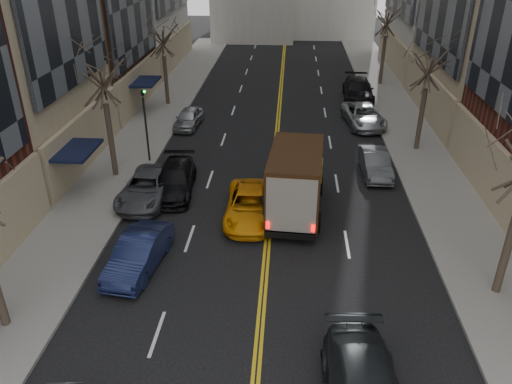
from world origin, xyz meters
TOP-DOWN VIEW (x-y plane):
  - sidewalk_left at (-9.00, 27.00)m, footprint 4.00×66.00m
  - sidewalk_right at (9.00, 27.00)m, footprint 4.00×66.00m
  - tree_lf_mid at (-8.80, 20.00)m, footprint 3.20×3.20m
  - tree_lf_far at (-8.80, 33.00)m, footprint 3.20×3.20m
  - tree_rt_mid at (8.80, 25.00)m, footprint 3.20×3.20m
  - tree_rt_far at (8.80, 40.00)m, footprint 3.20×3.20m
  - traffic_signal at (-7.39, 22.00)m, footprint 0.29×0.26m
  - ups_truck at (1.20, 16.72)m, footprint 2.91×6.39m
  - taxi at (-0.94, 16.00)m, footprint 2.38×4.97m
  - pedestrian at (-0.17, 14.86)m, footprint 0.49×0.70m
  - parked_lf_b at (-5.10, 11.69)m, footprint 2.05×4.48m
  - parked_lf_c at (-6.30, 17.48)m, footprint 2.46×5.00m
  - parked_lf_d at (-5.10, 18.40)m, footprint 2.34×5.02m
  - parked_lf_e at (-6.22, 28.21)m, footprint 1.80×3.88m
  - parked_rt_a at (5.69, 21.31)m, footprint 1.52×4.11m
  - parked_rt_b at (6.01, 29.42)m, footprint 3.02×5.41m
  - parked_rt_c at (6.30, 35.44)m, footprint 2.52×5.78m

SIDE VIEW (x-z plane):
  - sidewalk_left at x=-9.00m, z-range 0.00..0.15m
  - sidewalk_right at x=9.00m, z-range 0.00..0.15m
  - parked_lf_e at x=-6.22m, z-range 0.00..1.29m
  - parked_rt_a at x=5.69m, z-range 0.00..1.34m
  - parked_lf_c at x=-6.30m, z-range 0.00..1.37m
  - taxi at x=-0.94m, z-range 0.00..1.37m
  - parked_lf_d at x=-5.10m, z-range 0.00..1.42m
  - parked_lf_b at x=-5.10m, z-range 0.00..1.42m
  - parked_rt_b at x=6.01m, z-range 0.00..1.43m
  - parked_rt_c at x=6.30m, z-range 0.00..1.65m
  - pedestrian at x=-0.17m, z-range 0.00..1.84m
  - ups_truck at x=1.20m, z-range 0.01..3.43m
  - traffic_signal at x=-7.39m, z-range 0.47..5.17m
  - tree_lf_far at x=-8.80m, z-range 1.97..10.08m
  - tree_rt_mid at x=8.80m, z-range 2.01..10.33m
  - tree_lf_mid at x=-8.80m, z-range 2.14..11.05m
  - tree_rt_far at x=8.80m, z-range 2.19..11.29m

